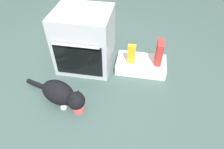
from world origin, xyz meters
TOP-DOWN VIEW (x-y plane):
  - ground at (0.00, 0.00)m, footprint 8.00×8.00m
  - oven at (-0.02, 0.39)m, footprint 0.63×0.60m
  - pantry_cabinet at (0.67, 0.40)m, footprint 0.60×0.35m
  - food_bowl at (0.10, -0.36)m, footprint 0.11×0.11m
  - cat at (-0.09, -0.28)m, footprint 0.76×0.38m
  - cereal_box at (0.86, 0.41)m, footprint 0.07×0.18m
  - juice_carton at (0.55, 0.35)m, footprint 0.09×0.06m

SIDE VIEW (x-z plane):
  - ground at x=0.00m, z-range 0.00..0.00m
  - food_bowl at x=0.10m, z-range -0.01..0.06m
  - pantry_cabinet at x=0.67m, z-range 0.00..0.13m
  - cat at x=-0.09m, z-range 0.01..0.26m
  - juice_carton at x=0.55m, z-range 0.13..0.37m
  - cereal_box at x=0.86m, z-range 0.13..0.41m
  - oven at x=-0.02m, z-range 0.00..0.71m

